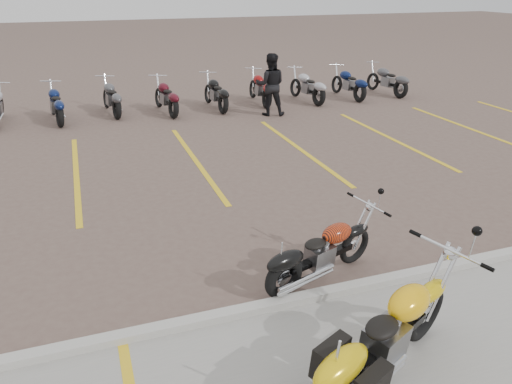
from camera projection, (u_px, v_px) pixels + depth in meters
ground at (250, 236)px, 8.38m from camera, size 100.00×100.00×0.00m
curb at (299, 299)px, 6.62m from camera, size 60.00×0.18×0.12m
parking_stripes at (196, 161)px, 11.84m from camera, size 38.00×5.50×0.01m
yellow_cruiser at (380, 341)px, 5.20m from camera, size 2.28×1.18×1.01m
flame_cruiser at (317, 255)px, 7.00m from camera, size 1.93×0.75×0.82m
person_b at (270, 85)px, 15.48m from camera, size 1.12×1.00×1.91m
bg_bike_row at (163, 94)px, 16.10m from camera, size 17.25×2.03×1.10m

